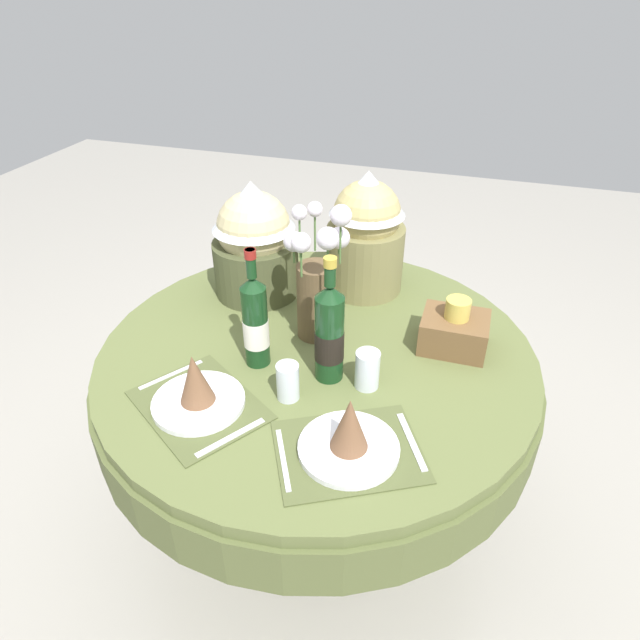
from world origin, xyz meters
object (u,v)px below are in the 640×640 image
(place_setting_left, at_px, (197,392))
(tumbler_near_left, at_px, (288,382))
(flower_vase, at_px, (317,281))
(wine_bottle_left, at_px, (255,322))
(gift_tub_back_left, at_px, (254,237))
(tumbler_mid, at_px, (367,370))
(place_setting_right, at_px, (349,437))
(gift_tub_back_centre, at_px, (366,229))
(dining_table, at_px, (317,381))
(wine_bottle_right, at_px, (329,333))
(woven_basket_side_right, at_px, (454,330))

(place_setting_left, xyz_separation_m, tumbler_near_left, (0.21, 0.10, 0.01))
(flower_vase, xyz_separation_m, tumbler_near_left, (0.02, -0.31, -0.13))
(wine_bottle_left, distance_m, gift_tub_back_left, 0.41)
(wine_bottle_left, relative_size, tumbler_mid, 3.27)
(place_setting_right, relative_size, gift_tub_back_centre, 1.01)
(dining_table, xyz_separation_m, place_setting_right, (0.20, -0.37, 0.17))
(gift_tub_back_left, xyz_separation_m, gift_tub_back_centre, (0.34, 0.14, 0.02))
(flower_vase, relative_size, wine_bottle_right, 1.13)
(dining_table, height_order, place_setting_left, place_setting_left)
(gift_tub_back_centre, bearing_deg, wine_bottle_right, -87.16)
(place_setting_left, bearing_deg, tumbler_mid, 27.72)
(flower_vase, bearing_deg, place_setting_right, -63.90)
(dining_table, distance_m, gift_tub_back_left, 0.52)
(dining_table, relative_size, place_setting_right, 3.11)
(dining_table, xyz_separation_m, gift_tub_back_left, (-0.30, 0.26, 0.33))
(place_setting_right, relative_size, woven_basket_side_right, 2.21)
(flower_vase, distance_m, gift_tub_back_centre, 0.33)
(place_setting_left, height_order, wine_bottle_right, wine_bottle_right)
(dining_table, relative_size, place_setting_left, 3.08)
(tumbler_near_left, bearing_deg, gift_tub_back_left, 120.76)
(place_setting_right, distance_m, gift_tub_back_centre, 0.80)
(wine_bottle_right, bearing_deg, flower_vase, 116.32)
(flower_vase, xyz_separation_m, woven_basket_side_right, (0.40, 0.05, -0.13))
(dining_table, distance_m, tumbler_near_left, 0.29)
(dining_table, distance_m, flower_vase, 0.32)
(flower_vase, height_order, gift_tub_back_left, flower_vase)
(gift_tub_back_centre, bearing_deg, woven_basket_side_right, -38.45)
(place_setting_right, relative_size, tumbler_mid, 3.87)
(place_setting_left, xyz_separation_m, wine_bottle_left, (0.07, 0.22, 0.09))
(place_setting_left, distance_m, woven_basket_side_right, 0.75)
(place_setting_right, relative_size, flower_vase, 1.02)
(dining_table, bearing_deg, flower_vase, 106.11)
(gift_tub_back_left, bearing_deg, woven_basket_side_right, -10.87)
(wine_bottle_left, distance_m, tumbler_mid, 0.33)
(gift_tub_back_left, height_order, gift_tub_back_centre, gift_tub_back_centre)
(tumbler_mid, distance_m, gift_tub_back_left, 0.63)
(flower_vase, height_order, tumbler_near_left, flower_vase)
(place_setting_right, bearing_deg, tumbler_mid, 93.63)
(flower_vase, xyz_separation_m, wine_bottle_left, (-0.12, -0.19, -0.05))
(tumbler_near_left, bearing_deg, dining_table, 88.62)
(dining_table, relative_size, flower_vase, 3.18)
(flower_vase, height_order, woven_basket_side_right, flower_vase)
(wine_bottle_right, height_order, tumbler_mid, wine_bottle_right)
(gift_tub_back_centre, height_order, woven_basket_side_right, gift_tub_back_centre)
(flower_vase, bearing_deg, dining_table, -73.89)
(place_setting_left, bearing_deg, flower_vase, 64.47)
(gift_tub_back_centre, bearing_deg, flower_vase, -101.97)
(place_setting_left, distance_m, tumbler_near_left, 0.23)
(place_setting_left, bearing_deg, woven_basket_side_right, 37.52)
(gift_tub_back_centre, bearing_deg, gift_tub_back_left, -158.28)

